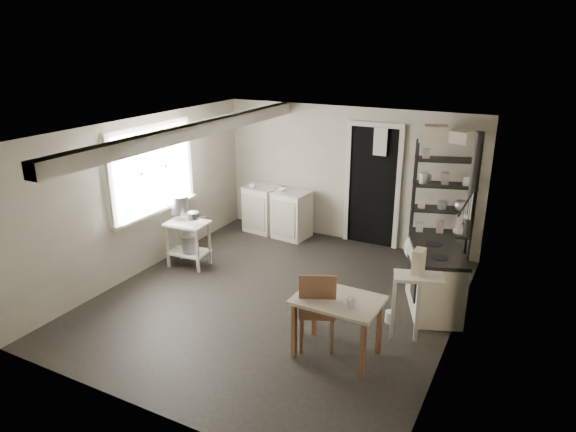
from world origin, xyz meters
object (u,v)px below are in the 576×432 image
at_px(stove, 435,279).
at_px(work_table, 337,325).
at_px(stockpot, 180,205).
at_px(base_cabinets, 277,209).
at_px(prep_table, 188,241).
at_px(chair, 317,307).
at_px(shelf_rack, 442,206).
at_px(flour_sack, 415,246).

height_order(stove, work_table, stove).
distance_m(stockpot, work_table, 3.39).
bearing_deg(base_cabinets, prep_table, -100.88).
height_order(stockpot, chair, stockpot).
bearing_deg(shelf_rack, work_table, -115.97).
distance_m(stove, flour_sack, 1.57).
xyz_separation_m(base_cabinets, chair, (2.10, -2.92, 0.03)).
relative_size(base_cabinets, shelf_rack, 0.66).
xyz_separation_m(base_cabinets, shelf_rack, (2.84, 0.01, 0.49)).
height_order(base_cabinets, shelf_rack, shelf_rack).
bearing_deg(work_table, stockpot, 158.36).
bearing_deg(work_table, chair, 164.50).
relative_size(shelf_rack, stove, 1.81).
bearing_deg(stockpot, chair, -22.21).
distance_m(base_cabinets, chair, 3.60).
xyz_separation_m(prep_table, stockpot, (-0.17, 0.07, 0.54)).
distance_m(work_table, chair, 0.31).
bearing_deg(prep_table, flour_sack, 30.27).
xyz_separation_m(prep_table, stove, (3.66, 0.35, 0.04)).
relative_size(work_table, flour_sack, 2.16).
height_order(prep_table, flour_sack, prep_table).
xyz_separation_m(shelf_rack, chair, (-0.74, -2.93, -0.46)).
xyz_separation_m(work_table, flour_sack, (0.12, 2.95, -0.14)).
bearing_deg(chair, base_cabinets, 101.52).
xyz_separation_m(stove, work_table, (-0.73, -1.51, -0.06)).
bearing_deg(prep_table, stockpot, 158.97).
bearing_deg(prep_table, stove, 5.44).
height_order(chair, flour_sack, chair).
relative_size(stove, chair, 1.09).
height_order(base_cabinets, chair, chair).
relative_size(stockpot, work_table, 0.31).
xyz_separation_m(prep_table, chair, (2.66, -1.09, 0.08)).
bearing_deg(stockpot, flour_sack, 28.00).
distance_m(stockpot, stove, 3.88).
bearing_deg(chair, shelf_rack, 51.56).
xyz_separation_m(stockpot, chair, (2.83, -1.16, -0.45)).
height_order(stockpot, flour_sack, stockpot).
bearing_deg(flour_sack, prep_table, -149.73).
distance_m(prep_table, base_cabinets, 1.91).
bearing_deg(work_table, shelf_rack, 81.21).
bearing_deg(chair, flour_sack, 57.81).
distance_m(prep_table, stockpot, 0.57).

